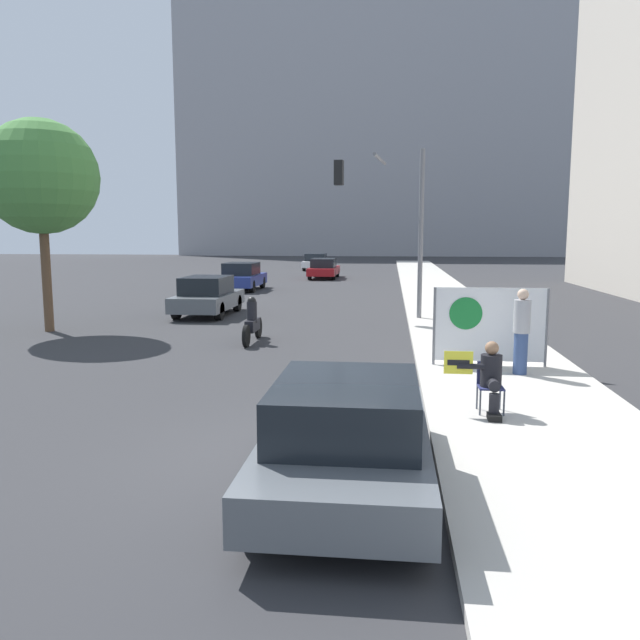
{
  "coord_description": "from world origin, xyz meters",
  "views": [
    {
      "loc": [
        1.31,
        -7.77,
        3.0
      ],
      "look_at": [
        -0.12,
        4.89,
        1.24
      ],
      "focal_mm": 35.0,
      "sensor_mm": 36.0,
      "label": 1
    }
  ],
  "objects_px": {
    "protest_banner": "(489,325)",
    "traffic_light_pole": "(390,205)",
    "jogger_on_sidewalk": "(521,331)",
    "parked_car_curbside": "(347,435)",
    "car_on_road_midblock": "(242,277)",
    "street_tree_near_curb": "(41,177)",
    "seated_protester": "(490,376)",
    "car_on_road_far_lane": "(316,262)",
    "car_on_road_distant": "(324,268)",
    "motorcycle_on_road": "(252,323)",
    "car_on_road_nearest": "(208,296)"
  },
  "relations": [
    {
      "from": "parked_car_curbside",
      "to": "motorcycle_on_road",
      "type": "bearing_deg",
      "value": 108.62
    },
    {
      "from": "car_on_road_midblock",
      "to": "street_tree_near_curb",
      "type": "height_order",
      "value": "street_tree_near_curb"
    },
    {
      "from": "protest_banner",
      "to": "car_on_road_midblock",
      "type": "distance_m",
      "value": 21.38
    },
    {
      "from": "seated_protester",
      "to": "traffic_light_pole",
      "type": "height_order",
      "value": "traffic_light_pole"
    },
    {
      "from": "parked_car_curbside",
      "to": "car_on_road_nearest",
      "type": "bearing_deg",
      "value": 112.08
    },
    {
      "from": "jogger_on_sidewalk",
      "to": "parked_car_curbside",
      "type": "relative_size",
      "value": 0.43
    },
    {
      "from": "traffic_light_pole",
      "to": "motorcycle_on_road",
      "type": "distance_m",
      "value": 7.02
    },
    {
      "from": "protest_banner",
      "to": "car_on_road_distant",
      "type": "xyz_separation_m",
      "value": [
        -6.64,
        28.29,
        -0.36
      ]
    },
    {
      "from": "car_on_road_nearest",
      "to": "seated_protester",
      "type": "bearing_deg",
      "value": -55.99
    },
    {
      "from": "protest_banner",
      "to": "traffic_light_pole",
      "type": "height_order",
      "value": "traffic_light_pole"
    },
    {
      "from": "jogger_on_sidewalk",
      "to": "motorcycle_on_road",
      "type": "bearing_deg",
      "value": -27.46
    },
    {
      "from": "motorcycle_on_road",
      "to": "parked_car_curbside",
      "type": "bearing_deg",
      "value": -71.38
    },
    {
      "from": "jogger_on_sidewalk",
      "to": "parked_car_curbside",
      "type": "bearing_deg",
      "value": 65.37
    },
    {
      "from": "car_on_road_far_lane",
      "to": "car_on_road_distant",
      "type": "bearing_deg",
      "value": -80.15
    },
    {
      "from": "seated_protester",
      "to": "car_on_road_far_lane",
      "type": "relative_size",
      "value": 0.25
    },
    {
      "from": "traffic_light_pole",
      "to": "street_tree_near_curb",
      "type": "height_order",
      "value": "street_tree_near_curb"
    },
    {
      "from": "car_on_road_midblock",
      "to": "car_on_road_distant",
      "type": "relative_size",
      "value": 0.88
    },
    {
      "from": "traffic_light_pole",
      "to": "street_tree_near_curb",
      "type": "distance_m",
      "value": 11.07
    },
    {
      "from": "protest_banner",
      "to": "motorcycle_on_road",
      "type": "distance_m",
      "value": 6.71
    },
    {
      "from": "traffic_light_pole",
      "to": "jogger_on_sidewalk",
      "type": "bearing_deg",
      "value": -72.44
    },
    {
      "from": "parked_car_curbside",
      "to": "jogger_on_sidewalk",
      "type": "bearing_deg",
      "value": 62.3
    },
    {
      "from": "jogger_on_sidewalk",
      "to": "car_on_road_far_lane",
      "type": "height_order",
      "value": "jogger_on_sidewalk"
    },
    {
      "from": "jogger_on_sidewalk",
      "to": "street_tree_near_curb",
      "type": "xyz_separation_m",
      "value": [
        -13.19,
        5.08,
        3.65
      ]
    },
    {
      "from": "car_on_road_midblock",
      "to": "car_on_road_far_lane",
      "type": "distance_m",
      "value": 19.31
    },
    {
      "from": "car_on_road_far_lane",
      "to": "street_tree_near_curb",
      "type": "relative_size",
      "value": 0.71
    },
    {
      "from": "seated_protester",
      "to": "street_tree_near_curb",
      "type": "xyz_separation_m",
      "value": [
        -12.12,
        8.07,
        3.94
      ]
    },
    {
      "from": "car_on_road_distant",
      "to": "jogger_on_sidewalk",
      "type": "bearing_deg",
      "value": -76.13
    },
    {
      "from": "car_on_road_far_lane",
      "to": "street_tree_near_curb",
      "type": "xyz_separation_m",
      "value": [
        -4.32,
        -33.79,
        3.99
      ]
    },
    {
      "from": "street_tree_near_curb",
      "to": "car_on_road_midblock",
      "type": "bearing_deg",
      "value": 79.8
    },
    {
      "from": "car_on_road_nearest",
      "to": "car_on_road_far_lane",
      "type": "xyz_separation_m",
      "value": [
        0.53,
        29.52,
        -0.03
      ]
    },
    {
      "from": "jogger_on_sidewalk",
      "to": "car_on_road_nearest",
      "type": "distance_m",
      "value": 13.27
    },
    {
      "from": "car_on_road_far_lane",
      "to": "parked_car_curbside",
      "type": "bearing_deg",
      "value": -82.75
    },
    {
      "from": "traffic_light_pole",
      "to": "car_on_road_midblock",
      "type": "distance_m",
      "value": 13.83
    },
    {
      "from": "car_on_road_distant",
      "to": "motorcycle_on_road",
      "type": "relative_size",
      "value": 2.24
    },
    {
      "from": "jogger_on_sidewalk",
      "to": "car_on_road_distant",
      "type": "height_order",
      "value": "jogger_on_sidewalk"
    },
    {
      "from": "protest_banner",
      "to": "traffic_light_pole",
      "type": "distance_m",
      "value": 8.74
    },
    {
      "from": "jogger_on_sidewalk",
      "to": "car_on_road_midblock",
      "type": "distance_m",
      "value": 22.31
    },
    {
      "from": "protest_banner",
      "to": "parked_car_curbside",
      "type": "xyz_separation_m",
      "value": [
        -2.63,
        -6.79,
        -0.36
      ]
    },
    {
      "from": "traffic_light_pole",
      "to": "car_on_road_far_lane",
      "type": "xyz_separation_m",
      "value": [
        -6.13,
        30.18,
        -3.27
      ]
    },
    {
      "from": "parked_car_curbside",
      "to": "street_tree_near_curb",
      "type": "relative_size",
      "value": 0.64
    },
    {
      "from": "traffic_light_pole",
      "to": "parked_car_curbside",
      "type": "distance_m",
      "value": 15.09
    },
    {
      "from": "traffic_light_pole",
      "to": "car_on_road_nearest",
      "type": "xyz_separation_m",
      "value": [
        -6.65,
        0.66,
        -3.24
      ]
    },
    {
      "from": "traffic_light_pole",
      "to": "parked_car_curbside",
      "type": "xyz_separation_m",
      "value": [
        -0.41,
        -14.72,
        -3.28
      ]
    },
    {
      "from": "protest_banner",
      "to": "car_on_road_midblock",
      "type": "relative_size",
      "value": 0.58
    },
    {
      "from": "street_tree_near_curb",
      "to": "parked_car_curbside",
      "type": "bearing_deg",
      "value": -47.92
    },
    {
      "from": "protest_banner",
      "to": "car_on_road_far_lane",
      "type": "height_order",
      "value": "protest_banner"
    },
    {
      "from": "car_on_road_distant",
      "to": "motorcycle_on_road",
      "type": "xyz_separation_m",
      "value": [
        0.69,
        -25.23,
        -0.14
      ]
    },
    {
      "from": "car_on_road_nearest",
      "to": "car_on_road_midblock",
      "type": "height_order",
      "value": "car_on_road_midblock"
    },
    {
      "from": "protest_banner",
      "to": "parked_car_curbside",
      "type": "height_order",
      "value": "protest_banner"
    },
    {
      "from": "car_on_road_nearest",
      "to": "street_tree_near_curb",
      "type": "relative_size",
      "value": 0.65
    }
  ]
}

